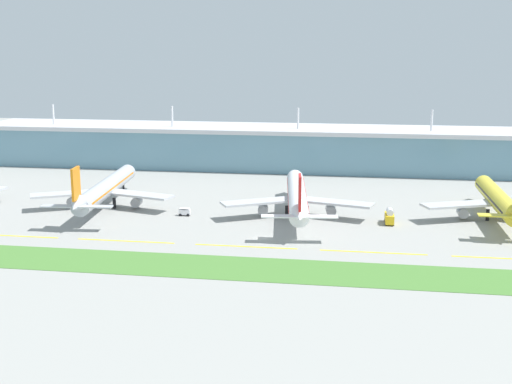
# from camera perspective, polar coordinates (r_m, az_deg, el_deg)

# --- Properties ---
(ground_plane) EXTENTS (600.00, 600.00, 0.00)m
(ground_plane) POSITION_cam_1_polar(r_m,az_deg,el_deg) (188.70, 0.49, -3.96)
(ground_plane) COLOR gray
(terminal_building) EXTENTS (288.00, 34.00, 27.69)m
(terminal_building) POSITION_cam_1_polar(r_m,az_deg,el_deg) (295.48, 3.70, 3.80)
(terminal_building) COLOR #6693A8
(terminal_building) RESTS_ON ground
(airliner_near_middle) EXTENTS (48.56, 68.85, 18.90)m
(airliner_near_middle) POSITION_cam_1_polar(r_m,az_deg,el_deg) (229.06, -12.77, 0.29)
(airliner_near_middle) COLOR #ADB2BC
(airliner_near_middle) RESTS_ON ground
(airliner_center) EXTENTS (48.46, 69.39, 18.90)m
(airliner_center) POSITION_cam_1_polar(r_m,az_deg,el_deg) (212.39, 3.53, -0.35)
(airliner_center) COLOR white
(airliner_center) RESTS_ON ground
(airliner_far_middle) EXTENTS (48.80, 58.78, 18.90)m
(airliner_far_middle) POSITION_cam_1_polar(r_m,az_deg,el_deg) (220.27, 20.07, -0.63)
(airliner_far_middle) COLOR yellow
(airliner_far_middle) RESTS_ON ground
(taxiway_stripe_west) EXTENTS (28.00, 0.70, 0.04)m
(taxiway_stripe_west) POSITION_cam_1_polar(r_m,az_deg,el_deg) (203.13, -20.18, -3.55)
(taxiway_stripe_west) COLOR yellow
(taxiway_stripe_west) RESTS_ON ground
(taxiway_stripe_mid_west) EXTENTS (28.00, 0.70, 0.04)m
(taxiway_stripe_mid_west) POSITION_cam_1_polar(r_m,az_deg,el_deg) (189.16, -11.11, -4.15)
(taxiway_stripe_mid_west) COLOR yellow
(taxiway_stripe_mid_west) RESTS_ON ground
(taxiway_stripe_centre) EXTENTS (28.00, 0.70, 0.04)m
(taxiway_stripe_centre) POSITION_cam_1_polar(r_m,az_deg,el_deg) (180.59, -0.88, -4.70)
(taxiway_stripe_centre) COLOR yellow
(taxiway_stripe_centre) RESTS_ON ground
(taxiway_stripe_mid_east) EXTENTS (28.00, 0.70, 0.04)m
(taxiway_stripe_mid_east) POSITION_cam_1_polar(r_m,az_deg,el_deg) (178.20, 10.00, -5.12)
(taxiway_stripe_mid_east) COLOR yellow
(taxiway_stripe_mid_east) RESTS_ON ground
(taxiway_stripe_east) EXTENTS (28.00, 0.70, 0.04)m
(taxiway_stripe_east) POSITION_cam_1_polar(r_m,az_deg,el_deg) (182.23, 20.79, -5.36)
(taxiway_stripe_east) COLOR yellow
(taxiway_stripe_east) RESTS_ON ground
(grass_verge) EXTENTS (300.00, 18.00, 0.10)m
(grass_verge) POSITION_cam_1_polar(r_m,az_deg,el_deg) (162.98, -0.93, -6.57)
(grass_verge) COLOR #477A33
(grass_verge) RESTS_ON ground
(baggage_cart) EXTENTS (3.67, 2.11, 2.48)m
(baggage_cart) POSITION_cam_1_polar(r_m,az_deg,el_deg) (214.41, -6.14, -1.71)
(baggage_cart) COLOR silver
(baggage_cart) RESTS_ON ground
(fuel_truck) EXTENTS (2.76, 7.23, 4.95)m
(fuel_truck) POSITION_cam_1_polar(r_m,az_deg,el_deg) (207.29, 11.37, -2.08)
(fuel_truck) COLOR gold
(fuel_truck) RESTS_ON ground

